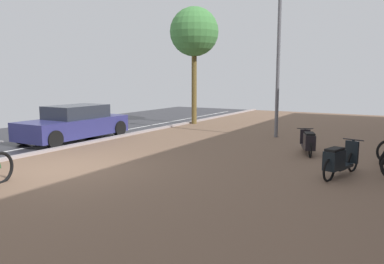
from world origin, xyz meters
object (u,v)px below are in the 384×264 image
Objects in this scene: lamp_post at (279,43)px; street_tree at (194,33)px; scooter_near at (339,160)px; scooter_mid at (308,142)px; parked_car_near at (75,124)px.

lamp_post reaches higher than street_tree.
scooter_mid is at bearing 117.77° from scooter_near.
lamp_post is at bearing 34.82° from parked_car_near.
lamp_post is at bearing -24.37° from street_tree.
lamp_post is 5.65m from street_tree.
scooter_mid is at bearing 10.79° from parked_car_near.
lamp_post reaches higher than scooter_mid.
lamp_post reaches higher than scooter_near.
scooter_mid is 8.56m from parked_car_near.
parked_car_near is (-8.40, -1.60, 0.24)m from scooter_mid.
street_tree is at bearing 155.63° from lamp_post.
lamp_post is at bearing 123.86° from scooter_mid.
parked_car_near is 0.64× the size of lamp_post.
street_tree is at bearing 137.40° from scooter_near.
lamp_post is 1.14× the size of street_tree.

